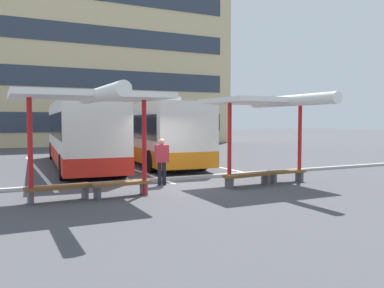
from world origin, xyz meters
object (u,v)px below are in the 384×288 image
at_px(bench_1, 121,185).
at_px(waiting_shelter_1, 271,103).
at_px(bench_0, 58,189).
at_px(waiting_passenger_0, 162,158).
at_px(coach_bus_1, 152,133).
at_px(bench_3, 286,173).
at_px(coach_bus_0, 80,134).
at_px(waiting_shelter_0, 92,98).
at_px(bench_2, 248,177).

bearing_deg(bench_1, waiting_shelter_1, -1.78).
relative_size(bench_0, waiting_passenger_0, 1.11).
height_order(coach_bus_1, bench_3, coach_bus_1).
bearing_deg(coach_bus_0, bench_0, -104.46).
distance_m(waiting_shelter_0, bench_3, 7.65).
relative_size(waiting_shelter_0, bench_2, 2.42).
bearing_deg(bench_3, waiting_shelter_1, -165.26).
distance_m(coach_bus_0, waiting_shelter_0, 9.14).
bearing_deg(bench_2, bench_3, 4.91).
xyz_separation_m(waiting_shelter_1, waiting_passenger_0, (-3.50, 1.62, -1.95)).
bearing_deg(bench_3, bench_2, -175.09).
bearing_deg(waiting_passenger_0, bench_2, -30.68).
bearing_deg(bench_3, waiting_passenger_0, 162.49).
distance_m(coach_bus_1, bench_3, 9.20).
distance_m(waiting_shelter_0, waiting_shelter_1, 6.29).
xyz_separation_m(coach_bus_1, waiting_shelter_1, (1.11, -9.13, 1.29)).
bearing_deg(waiting_shelter_0, coach_bus_0, 81.68).
distance_m(bench_0, waiting_passenger_0, 3.99).
bearing_deg(bench_1, bench_2, -1.10).
bearing_deg(waiting_shelter_0, bench_0, 156.57).
distance_m(coach_bus_1, bench_2, 9.14).
xyz_separation_m(bench_0, bench_3, (8.09, -0.01, -0.01)).
relative_size(coach_bus_1, waiting_shelter_1, 2.46).
bearing_deg(coach_bus_0, waiting_shelter_1, -60.53).
bearing_deg(waiting_shelter_0, coach_bus_1, 60.78).
bearing_deg(bench_0, bench_3, -0.11).
xyz_separation_m(coach_bus_0, bench_0, (-2.21, -8.57, -1.29)).
xyz_separation_m(coach_bus_0, waiting_shelter_1, (4.98, -8.82, 1.26)).
distance_m(waiting_shelter_1, bench_3, 2.73).
relative_size(coach_bus_0, waiting_shelter_0, 2.57).
distance_m(bench_1, waiting_shelter_1, 5.97).
bearing_deg(waiting_passenger_0, bench_1, -142.41).
height_order(bench_2, waiting_passenger_0, waiting_passenger_0).
bearing_deg(bench_2, bench_0, 178.45).
bearing_deg(waiting_passenger_0, coach_bus_1, 72.32).
xyz_separation_m(bench_2, waiting_passenger_0, (-2.60, 1.54, 0.61)).
xyz_separation_m(waiting_shelter_0, waiting_shelter_1, (6.29, 0.14, -0.02)).
bearing_deg(bench_0, bench_2, -1.55).
height_order(waiting_shelter_0, bench_2, waiting_shelter_0).
bearing_deg(bench_2, coach_bus_1, 91.32).
bearing_deg(coach_bus_1, bench_0, -124.43).
bearing_deg(bench_0, coach_bus_1, 55.57).
bearing_deg(coach_bus_1, waiting_shelter_0, -119.22).
distance_m(coach_bus_1, bench_1, 10.01).
relative_size(waiting_shelter_0, waiting_shelter_1, 1.01).
height_order(bench_0, bench_3, same).
xyz_separation_m(bench_0, bench_1, (1.80, -0.08, -0.00)).
xyz_separation_m(coach_bus_1, bench_2, (0.21, -9.05, -1.26)).
distance_m(coach_bus_1, bench_0, 10.84).
relative_size(bench_0, waiting_shelter_1, 0.38).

